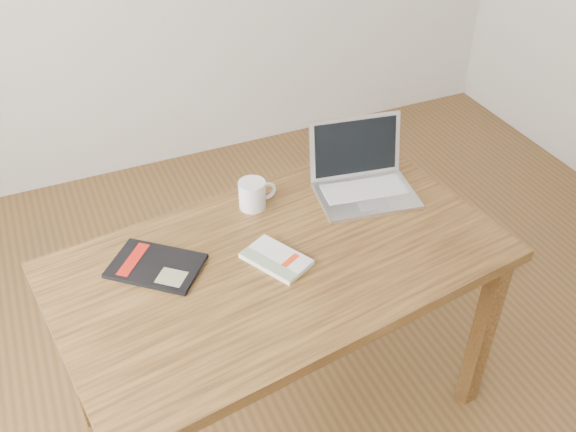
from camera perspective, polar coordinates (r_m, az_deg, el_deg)
name	(u,v)px	position (r m, az deg, el deg)	size (l,w,h in m)	color
room	(343,94)	(1.51, 4.88, 10.78)	(4.04, 4.04, 2.70)	brown
desk	(281,279)	(2.01, -0.62, -5.60)	(1.45, 0.95, 0.75)	brown
white_guidebook	(276,259)	(1.93, -1.06, -3.85)	(0.20, 0.23, 0.02)	beige
black_guidebook	(156,266)	(1.95, -11.66, -4.37)	(0.31, 0.30, 0.01)	black
laptop	(362,178)	(2.21, 6.62, 3.41)	(0.37, 0.32, 0.23)	silver
coffee_mug	(253,194)	(2.12, -3.12, 1.97)	(0.13, 0.09, 0.10)	white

